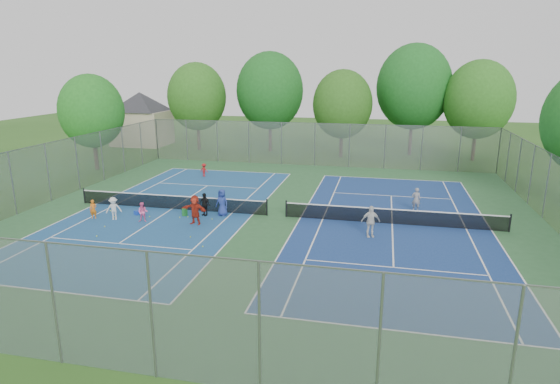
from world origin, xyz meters
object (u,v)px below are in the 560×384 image
(net_right, at_px, (393,217))
(instructor, at_px, (416,199))
(net_left, at_px, (172,202))
(ball_hopper, at_px, (185,212))
(ball_crate, at_px, (137,213))

(net_right, height_order, instructor, instructor)
(net_right, relative_size, instructor, 8.42)
(net_right, bearing_deg, net_left, 180.00)
(ball_hopper, xyz_separation_m, instructor, (14.06, 4.25, 0.52))
(ball_hopper, height_order, instructor, instructor)
(ball_crate, distance_m, ball_hopper, 3.05)
(net_left, height_order, ball_hopper, net_left)
(net_left, distance_m, instructor, 15.79)
(net_left, xyz_separation_m, ball_hopper, (1.42, -1.18, -0.21))
(net_right, height_order, ball_hopper, net_right)
(ball_hopper, bearing_deg, instructor, 16.83)
(ball_crate, bearing_deg, net_left, 44.53)
(net_left, distance_m, net_right, 14.00)
(ball_crate, xyz_separation_m, ball_hopper, (3.02, 0.40, 0.11))
(ball_crate, bearing_deg, ball_hopper, 7.48)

